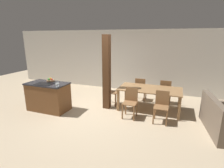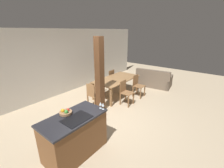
# 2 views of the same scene
# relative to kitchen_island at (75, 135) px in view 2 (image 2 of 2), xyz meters

# --- Properties ---
(ground_plane) EXTENTS (16.00, 16.00, 0.00)m
(ground_plane) POSITION_rel_kitchen_island_xyz_m (1.45, 0.38, -0.47)
(ground_plane) COLOR tan
(wall_back) EXTENTS (11.20, 0.08, 2.70)m
(wall_back) POSITION_rel_kitchen_island_xyz_m (1.45, 3.21, 0.88)
(wall_back) COLOR beige
(wall_back) RESTS_ON ground_plane
(kitchen_island) EXTENTS (1.37, 0.74, 0.94)m
(kitchen_island) POSITION_rel_kitchen_island_xyz_m (0.00, 0.00, 0.00)
(kitchen_island) COLOR brown
(kitchen_island) RESTS_ON ground_plane
(fruit_bowl) EXTENTS (0.27, 0.27, 0.12)m
(fruit_bowl) POSITION_rel_kitchen_island_xyz_m (-0.03, 0.20, 0.51)
(fruit_bowl) COLOR #99704C
(fruit_bowl) RESTS_ON kitchen_island
(wine_glass_near) EXTENTS (0.06, 0.06, 0.15)m
(wine_glass_near) POSITION_rel_kitchen_island_xyz_m (0.61, -0.30, 0.58)
(wine_glass_near) COLOR silver
(wine_glass_near) RESTS_ON kitchen_island
(wine_glass_middle) EXTENTS (0.06, 0.06, 0.15)m
(wine_glass_middle) POSITION_rel_kitchen_island_xyz_m (0.61, -0.22, 0.58)
(wine_glass_middle) COLOR silver
(wine_glass_middle) RESTS_ON kitchen_island
(dining_table) EXTENTS (2.03, 1.04, 0.75)m
(dining_table) POSITION_rel_kitchen_island_xyz_m (3.16, 1.20, 0.19)
(dining_table) COLOR olive
(dining_table) RESTS_ON ground_plane
(dining_chair_near_left) EXTENTS (0.40, 0.40, 0.90)m
(dining_chair_near_left) POSITION_rel_kitchen_island_xyz_m (2.70, 0.45, 0.01)
(dining_chair_near_left) COLOR brown
(dining_chair_near_left) RESTS_ON ground_plane
(dining_chair_near_right) EXTENTS (0.40, 0.40, 0.90)m
(dining_chair_near_right) POSITION_rel_kitchen_island_xyz_m (3.61, 0.45, 0.01)
(dining_chair_near_right) COLOR brown
(dining_chair_near_right) RESTS_ON ground_plane
(dining_chair_far_left) EXTENTS (0.40, 0.40, 0.90)m
(dining_chair_far_left) POSITION_rel_kitchen_island_xyz_m (2.70, 1.94, 0.01)
(dining_chair_far_left) COLOR brown
(dining_chair_far_left) RESTS_ON ground_plane
(dining_chair_far_right) EXTENTS (0.40, 0.40, 0.90)m
(dining_chair_far_right) POSITION_rel_kitchen_island_xyz_m (3.61, 1.94, 0.01)
(dining_chair_far_right) COLOR brown
(dining_chair_far_right) RESTS_ON ground_plane
(dining_chair_head_end) EXTENTS (0.40, 0.40, 0.90)m
(dining_chair_head_end) POSITION_rel_kitchen_island_xyz_m (1.77, 1.20, 0.01)
(dining_chair_head_end) COLOR brown
(dining_chair_head_end) RESTS_ON ground_plane
(couch) EXTENTS (1.09, 1.72, 0.88)m
(couch) POSITION_rel_kitchen_island_xyz_m (5.20, 0.42, -0.18)
(couch) COLOR brown
(couch) RESTS_ON ground_plane
(timber_post) EXTENTS (0.23, 0.23, 2.47)m
(timber_post) POSITION_rel_kitchen_island_xyz_m (1.76, 0.85, 0.76)
(timber_post) COLOR #4C2D19
(timber_post) RESTS_ON ground_plane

